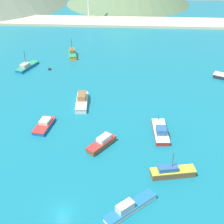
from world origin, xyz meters
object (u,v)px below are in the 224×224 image
Objects in this scene: fishing_boat_10 at (130,207)px; fishing_boat_15 at (72,54)px; fishing_boat_8 at (172,172)px; fishing_boat_11 at (102,143)px; buoy_0 at (50,69)px; fishing_boat_6 at (82,101)px; fishing_boat_1 at (44,125)px; fishing_boat_13 at (161,132)px; fishing_boat_0 at (27,66)px.

fishing_boat_15 reaches higher than fishing_boat_10.
fishing_boat_8 reaches higher than fishing_boat_11.
fishing_boat_6 is at bearing -57.27° from buoy_0.
fishing_boat_1 is at bearing -88.57° from fishing_boat_15.
fishing_boat_8 is at bearing 48.58° from fishing_boat_10.
fishing_boat_8 is at bearing -63.69° from fishing_boat_15.
fishing_boat_15 is (-8.60, 34.49, 0.01)m from fishing_boat_6.
fishing_boat_10 is 23.81m from fishing_boat_13.
fishing_boat_11 is 55.00m from fishing_boat_15.
fishing_boat_10 is at bearing -49.01° from fishing_boat_1.
fishing_boat_6 reaches higher than fishing_boat_11.
fishing_boat_13 reaches higher than buoy_0.
fishing_boat_0 is 50.39m from fishing_boat_11.
buoy_0 is at bearing 134.58° from fishing_boat_13.
fishing_boat_11 is at bearing -24.30° from fishing_boat_1.
fishing_boat_10 is 0.95× the size of fishing_boat_13.
fishing_boat_6 is 34.20m from fishing_boat_8.
fishing_boat_13 is 9.08× the size of buoy_0.
fishing_boat_10 is 73.60m from fishing_boat_15.
fishing_boat_8 is 8.35× the size of buoy_0.
fishing_boat_10 is at bearing -64.41° from buoy_0.
fishing_boat_15 is (-22.07, 70.21, 0.25)m from fishing_boat_10.
fishing_boat_13 is at bearing -2.63° from fishing_boat_1.
fishing_boat_1 is at bearing 155.70° from fishing_boat_11.
fishing_boat_0 reaches higher than buoy_0.
fishing_boat_13 is 1.18× the size of fishing_boat_15.
fishing_boat_0 is at bearing 131.52° from fishing_boat_8.
fishing_boat_6 reaches higher than fishing_boat_1.
fishing_boat_0 is 1.23× the size of fishing_boat_15.
fishing_boat_15 is at bearing 107.45° from fishing_boat_10.
fishing_boat_13 is (13.23, 5.30, -0.05)m from fishing_boat_11.
buoy_0 is (-35.83, 48.71, -0.77)m from fishing_boat_8.
fishing_boat_0 is 31.80m from fishing_boat_6.
fishing_boat_10 is at bearing -69.34° from fishing_boat_6.
fishing_boat_15 is at bearing 121.39° from fishing_boat_13.
fishing_boat_0 is 1.13× the size of fishing_boat_8.
buoy_0 is at bearing 126.33° from fishing_boat_8.
fishing_boat_6 reaches higher than fishing_boat_10.
buoy_0 is at bearing 122.73° from fishing_boat_6.
fishing_boat_6 is 24.09m from fishing_boat_13.
fishing_boat_6 is at bearing 57.40° from fishing_boat_1.
fishing_boat_15 is at bearing 104.00° from fishing_boat_6.
fishing_boat_8 reaches higher than fishing_boat_1.
fishing_boat_15 is at bearing 65.35° from buoy_0.
fishing_boat_8 is (29.02, -14.89, 0.30)m from fishing_boat_1.
fishing_boat_11 is (29.23, -41.04, 0.17)m from fishing_boat_0.
fishing_boat_8 is 68.08m from fishing_boat_15.
fishing_boat_1 is 13.83m from fishing_boat_6.
fishing_boat_11 is (-6.37, 17.50, 0.12)m from fishing_boat_10.
fishing_boat_13 is (6.86, 22.80, 0.07)m from fishing_boat_10.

